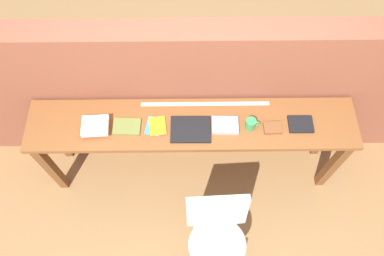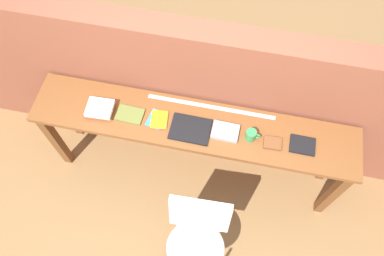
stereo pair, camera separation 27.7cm
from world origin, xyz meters
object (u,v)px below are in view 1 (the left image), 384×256
magazine_cycling (127,126)px  chair_white_moulded (217,233)px  pamphlet_pile_colourful (156,126)px  book_repair_rightmost (301,124)px  book_open_centre (191,129)px  book_stack_leftmost (95,126)px  mug (251,124)px  leather_journal_brown (272,128)px

magazine_cycling → chair_white_moulded: bearing=-44.6°
pamphlet_pile_colourful → book_repair_rightmost: 1.08m
book_open_centre → book_repair_rightmost: bearing=3.1°
book_stack_leftmost → mug: bearing=0.3°
leather_journal_brown → book_repair_rightmost: size_ratio=0.71×
mug → book_repair_rightmost: mug is taller
leather_journal_brown → pamphlet_pile_colourful: bearing=176.1°
pamphlet_pile_colourful → leather_journal_brown: (0.87, -0.03, 0.01)m
book_open_centre → magazine_cycling: bearing=176.8°
magazine_cycling → book_stack_leftmost: bearing=-174.7°
chair_white_moulded → leather_journal_brown: size_ratio=6.86×
leather_journal_brown → magazine_cycling: bearing=176.6°
book_stack_leftmost → leather_journal_brown: bearing=-0.5°
magazine_cycling → book_open_centre: book_open_centre is taller
pamphlet_pile_colourful → leather_journal_brown: 0.87m
chair_white_moulded → mug: (0.26, 0.71, 0.40)m
chair_white_moulded → book_stack_leftmost: size_ratio=4.37×
pamphlet_pile_colourful → book_open_centre: book_open_centre is taller
mug → book_stack_leftmost: bearing=-179.7°
book_stack_leftmost → leather_journal_brown: book_stack_leftmost is taller
magazine_cycling → mug: (0.92, -0.01, 0.04)m
book_open_centre → leather_journal_brown: leather_journal_brown is taller
chair_white_moulded → magazine_cycling: 1.04m
magazine_cycling → mug: mug is taller
chair_white_moulded → leather_journal_brown: 0.89m
book_open_centre → mug: size_ratio=2.70×
leather_journal_brown → book_repair_rightmost: leather_journal_brown is taller
mug → book_repair_rightmost: bearing=1.7°
magazine_cycling → pamphlet_pile_colourful: 0.22m
book_repair_rightmost → leather_journal_brown: bearing=-172.0°
book_stack_leftmost → book_open_centre: book_stack_leftmost is taller
leather_journal_brown → book_stack_leftmost: bearing=177.3°
book_repair_rightmost → magazine_cycling: bearing=-179.4°
book_stack_leftmost → magazine_cycling: size_ratio=1.00×
pamphlet_pile_colourful → book_open_centre: size_ratio=0.59×
magazine_cycling → book_open_centre: 0.48m
book_stack_leftmost → pamphlet_pile_colourful: book_stack_leftmost is taller
pamphlet_pile_colourful → leather_journal_brown: bearing=-1.7°
magazine_cycling → leather_journal_brown: (1.09, -0.02, 0.00)m
magazine_cycling → mug: 0.92m
book_stack_leftmost → magazine_cycling: (0.23, 0.01, -0.03)m
magazine_cycling → book_repair_rightmost: size_ratio=1.11×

